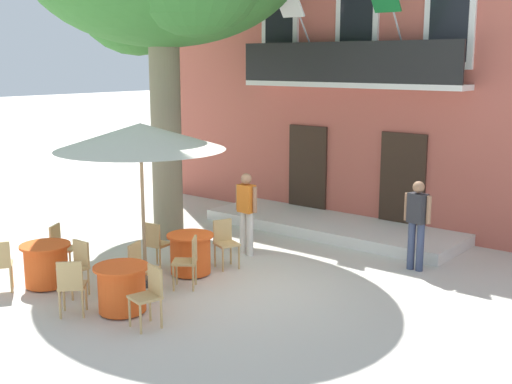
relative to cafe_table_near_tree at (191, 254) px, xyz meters
name	(u,v)px	position (x,y,z in m)	size (l,w,h in m)	color
ground_plane	(239,283)	(1.03, 0.17, -0.39)	(120.00, 120.00, 0.00)	beige
building_facade	(397,66)	(0.35, 7.16, 3.36)	(13.00, 5.09, 7.50)	#BC5B4C
entrance_step_platform	(331,226)	(0.35, 4.22, -0.27)	(6.07, 1.89, 0.25)	silver
cafe_table_near_tree	(191,254)	(0.00, 0.00, 0.00)	(0.86, 0.86, 0.76)	#EA561E
cafe_chair_near_tree_0	(155,242)	(-0.73, -0.20, 0.14)	(0.46, 0.46, 0.91)	tan
cafe_chair_near_tree_1	(189,259)	(0.51, -0.55, 0.14)	(0.56, 0.56, 0.91)	tan
cafe_chair_near_tree_2	(225,240)	(0.20, 0.73, 0.14)	(0.52, 0.52, 0.91)	tan
cafe_table_middle	(122,289)	(0.50, -2.02, 0.00)	(0.86, 0.86, 0.76)	#EA561E
cafe_chair_middle_0	(149,292)	(1.25, -2.11, 0.14)	(0.48, 0.48, 0.91)	tan
cafe_chair_middle_1	(141,266)	(0.17, -1.34, 0.14)	(0.51, 0.51, 0.91)	tan
cafe_chair_middle_2	(71,284)	(0.03, -2.60, 0.14)	(0.57, 0.57, 0.91)	tan
cafe_table_front	(46,265)	(-1.48, -2.06, 0.00)	(0.86, 0.86, 0.76)	#EA561E
cafe_chair_front_0	(61,245)	(-1.92, -1.45, 0.14)	(0.55, 0.55, 0.91)	tan
cafe_chair_front_2	(77,264)	(-0.73, -1.96, 0.14)	(0.41, 0.41, 0.91)	tan
cafe_umbrella	(140,137)	(-0.22, -0.91, 2.22)	(2.90, 2.90, 2.85)	#997A56
pedestrian_near_entrance	(246,209)	(0.00, 1.60, 0.56)	(0.53, 0.25, 1.68)	silver
pedestrian_mid_plaza	(417,220)	(3.10, 2.85, 0.57)	(0.53, 0.29, 1.70)	#384260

